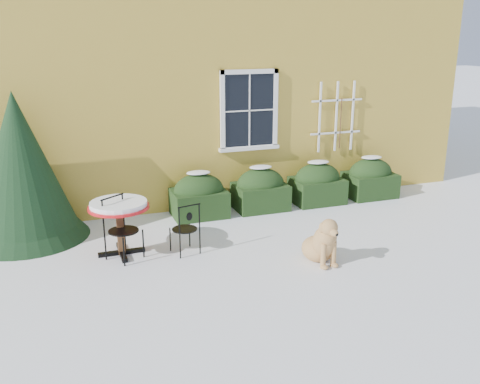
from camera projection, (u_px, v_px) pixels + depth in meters
name	position (u px, v px, depth m)	size (l,w,h in m)	color
ground	(261.00, 264.00, 8.40)	(80.00, 80.00, 0.00)	white
house	(162.00, 43.00, 13.78)	(12.40, 8.40, 6.40)	gold
hedge_row	(289.00, 187.00, 11.12)	(4.95, 0.80, 0.91)	black
evergreen_shrub	(22.00, 181.00, 9.20)	(2.13, 2.13, 2.58)	black
bistro_table	(119.00, 211.00, 8.55)	(0.98, 0.98, 0.91)	black
patio_chair_near	(186.00, 228.00, 8.70)	(0.47, 0.46, 0.87)	black
patio_chair_far	(121.00, 228.00, 8.49)	(0.62, 0.62, 1.01)	black
dog	(322.00, 243.00, 8.37)	(0.54, 0.90, 0.80)	tan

